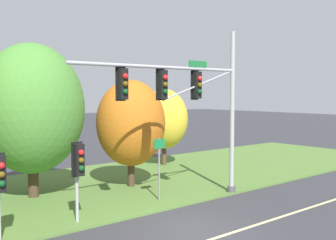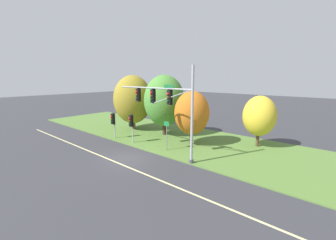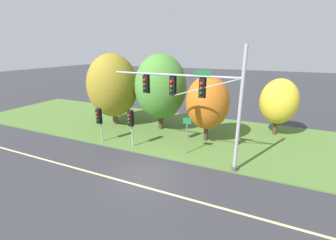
% 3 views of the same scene
% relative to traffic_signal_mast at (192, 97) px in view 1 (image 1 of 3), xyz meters
% --- Properties ---
extents(ground_plane, '(160.00, 160.00, 0.00)m').
position_rel_traffic_signal_mast_xyz_m(ground_plane, '(-2.43, -2.70, -4.86)').
color(ground_plane, '#333338').
extents(lane_stripe, '(36.00, 0.16, 0.01)m').
position_rel_traffic_signal_mast_xyz_m(lane_stripe, '(-2.43, -3.90, -4.86)').
color(lane_stripe, beige).
rests_on(lane_stripe, ground).
extents(grass_verge, '(48.00, 11.50, 0.10)m').
position_rel_traffic_signal_mast_xyz_m(grass_verge, '(-2.43, 5.55, -4.81)').
color(grass_verge, '#517533').
rests_on(grass_verge, ground).
extents(traffic_signal_mast, '(9.09, 0.49, 7.93)m').
position_rel_traffic_signal_mast_xyz_m(traffic_signal_mast, '(0.00, 0.00, 0.00)').
color(traffic_signal_mast, '#9EA0A5').
rests_on(traffic_signal_mast, grass_verge).
extents(pedestrian_signal_near_kerb, '(0.46, 0.55, 3.09)m').
position_rel_traffic_signal_mast_xyz_m(pedestrian_signal_near_kerb, '(-5.48, 0.45, -2.53)').
color(pedestrian_signal_near_kerb, '#9EA0A5').
rests_on(pedestrian_signal_near_kerb, grass_verge).
extents(pedestrian_signal_further_along, '(0.46, 0.55, 2.96)m').
position_rel_traffic_signal_mast_xyz_m(pedestrian_signal_further_along, '(-8.47, 0.26, -2.64)').
color(pedestrian_signal_further_along, '#9EA0A5').
rests_on(pedestrian_signal_further_along, grass_verge).
extents(route_sign_post, '(0.64, 0.08, 2.88)m').
position_rel_traffic_signal_mast_xyz_m(route_sign_post, '(-1.01, 1.13, -2.96)').
color(route_sign_post, slate).
rests_on(route_sign_post, grass_verge).
extents(tree_left_of_mast, '(4.91, 4.91, 7.28)m').
position_rel_traffic_signal_mast_xyz_m(tree_left_of_mast, '(-5.22, 5.44, -0.57)').
color(tree_left_of_mast, '#423021').
rests_on(tree_left_of_mast, grass_verge).
extents(tree_behind_signpost, '(3.63, 3.63, 5.62)m').
position_rel_traffic_signal_mast_xyz_m(tree_behind_signpost, '(-0.35, 4.31, -1.42)').
color(tree_behind_signpost, '#423021').
rests_on(tree_behind_signpost, grass_verge).
extents(tree_mid_verge, '(3.26, 3.26, 5.19)m').
position_rel_traffic_signal_mast_xyz_m(tree_mid_verge, '(5.16, 8.24, -1.62)').
color(tree_mid_verge, '#4C3823').
rests_on(tree_mid_verge, grass_verge).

